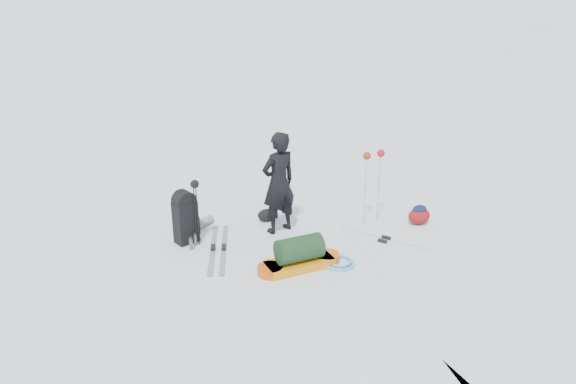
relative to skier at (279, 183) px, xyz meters
name	(u,v)px	position (x,y,z in m)	size (l,w,h in m)	color
ground	(302,246)	(0.16, -0.75, -0.97)	(200.00, 200.00, 0.00)	white
snow_hill_backdrop	(408,311)	(62.85, 83.27, -69.99)	(359.50, 192.00, 162.45)	white
ski_tracks	(314,222)	(0.77, 0.12, -0.96)	(3.38, 17.97, 0.01)	silver
skier	(279,183)	(0.00, 0.00, 0.00)	(0.70, 0.46, 1.93)	black
pulk_sled	(299,256)	(-0.19, -1.45, -0.75)	(1.48, 0.53, 0.56)	orange
expedition_rucksack	(187,217)	(-1.67, 0.24, -0.51)	(0.89, 0.92, 0.99)	black
ski_poles_black	(195,192)	(-1.54, 0.02, 0.04)	(0.15, 0.17, 1.23)	black
ski_poles_silver	(373,163)	(1.79, -0.30, 0.26)	(0.47, 0.18, 1.46)	silver
touring_skis_grey	(218,249)	(-1.26, -0.32, -0.95)	(0.84, 1.89, 0.07)	#989BA0
touring_skis_white	(384,241)	(1.63, -1.12, -0.95)	(1.18, 1.51, 0.06)	silver
rope_coil	(339,262)	(0.48, -1.57, -0.93)	(0.63, 0.63, 0.07)	#60A6EA
small_daypack	(419,215)	(2.64, -0.70, -0.78)	(0.56, 0.54, 0.38)	maroon
thermos_pair	(193,241)	(-1.66, -0.08, -0.85)	(0.18, 0.22, 0.25)	#5C5F63
stuff_sack	(267,215)	(-0.05, 0.51, -0.85)	(0.38, 0.29, 0.24)	black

